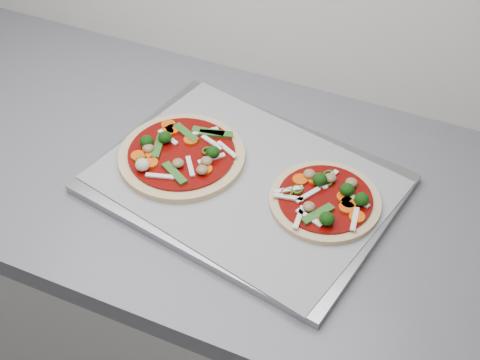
% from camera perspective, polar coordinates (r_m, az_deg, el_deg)
% --- Properties ---
extents(base_cabinet, '(3.60, 0.60, 0.86)m').
position_cam_1_polar(base_cabinet, '(1.51, -1.92, -12.43)').
color(base_cabinet, '#BBBBB9').
rests_on(base_cabinet, ground).
extents(countertop, '(3.60, 0.60, 0.04)m').
position_cam_1_polar(countertop, '(1.16, -2.44, -0.17)').
color(countertop, slate).
rests_on(countertop, base_cabinet).
extents(baking_tray, '(0.53, 0.43, 0.02)m').
position_cam_1_polar(baking_tray, '(1.11, 0.42, -0.31)').
color(baking_tray, gray).
rests_on(baking_tray, countertop).
extents(parchment, '(0.52, 0.43, 0.00)m').
position_cam_1_polar(parchment, '(1.11, 0.42, 0.01)').
color(parchment, '#939398').
rests_on(parchment, baking_tray).
extents(pizza_left, '(0.28, 0.28, 0.04)m').
position_cam_1_polar(pizza_left, '(1.14, -5.06, 2.16)').
color(pizza_left, '#DDBB88').
rests_on(pizza_left, parchment).
extents(pizza_right, '(0.24, 0.24, 0.03)m').
position_cam_1_polar(pizza_right, '(1.07, 7.37, -1.64)').
color(pizza_right, '#DDBB88').
rests_on(pizza_right, parchment).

